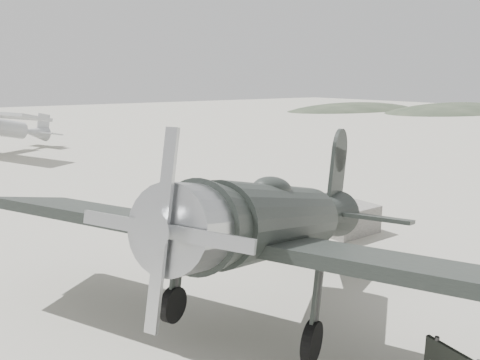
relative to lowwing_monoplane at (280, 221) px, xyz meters
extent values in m
plane|color=#AEAC9A|center=(3.87, 4.88, -2.14)|extent=(160.00, 160.00, 0.00)
ellipsoid|color=#2D3A2A|center=(63.87, 32.88, -2.14)|extent=(36.00, 18.00, 6.00)
ellipsoid|color=#2D3A2A|center=(53.87, 44.88, -2.14)|extent=(32.00, 16.00, 5.20)
cylinder|color=black|center=(-0.37, -0.19, 0.08)|extent=(4.71, 3.35, 1.45)
cone|color=black|center=(2.67, 1.36, 0.13)|extent=(3.00, 2.41, 1.34)
cylinder|color=#B1B4B6|center=(-3.18, -1.61, 0.08)|extent=(1.41, 1.56, 1.28)
cone|color=#B1B4B6|center=(-3.73, -1.89, 0.08)|extent=(0.58, 0.68, 0.58)
cube|color=#B1B4B6|center=(-3.66, -1.86, 0.08)|extent=(0.14, 0.19, 2.69)
ellipsoid|color=black|center=(-0.55, -0.28, 0.72)|extent=(1.33, 1.14, 0.48)
cube|color=black|center=(-1.01, -0.51, -0.29)|extent=(7.55, 12.04, 0.23)
cube|color=black|center=(3.41, 1.73, 0.18)|extent=(2.98, 4.38, 0.10)
cube|color=black|center=(3.55, 1.80, 1.06)|extent=(1.15, 0.65, 1.86)
cylinder|color=black|center=(-0.75, -1.94, -1.70)|extent=(0.70, 0.47, 0.70)
cylinder|color=black|center=(-2.01, 0.54, -1.70)|extent=(0.70, 0.47, 0.70)
cylinder|color=#333333|center=(-0.75, -1.94, -1.01)|extent=(0.15, 0.15, 1.45)
cylinder|color=#333333|center=(-2.01, 0.54, -1.01)|extent=(0.15, 0.15, 1.45)
cylinder|color=black|center=(3.64, 1.85, -0.32)|extent=(0.24, 0.18, 0.23)
cone|color=#989A9C|center=(1.66, 29.94, -0.16)|extent=(2.26, 1.81, 1.10)
cube|color=#989A9C|center=(2.17, 30.17, -0.10)|extent=(2.42, 3.82, 0.09)
cube|color=#989A9C|center=(2.27, 30.21, 0.61)|extent=(0.94, 0.48, 1.43)
cylinder|color=black|center=(2.37, 30.26, -0.49)|extent=(0.21, 0.15, 0.20)
cube|color=#605C59|center=(5.49, 2.88, -1.68)|extent=(1.84, 1.16, 0.92)
camera|label=1|loc=(-6.09, -7.10, 2.91)|focal=35.00mm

